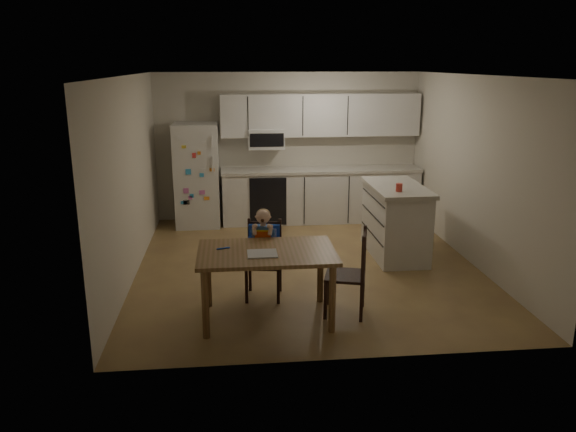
% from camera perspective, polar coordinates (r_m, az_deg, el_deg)
% --- Properties ---
extents(room, '(4.52, 5.01, 2.51)m').
position_cam_1_polar(room, '(7.75, 1.53, 4.90)').
color(room, brown).
rests_on(room, ground).
extents(refrigerator, '(0.72, 0.70, 1.70)m').
position_cam_1_polar(refrigerator, '(9.42, -9.22, 4.12)').
color(refrigerator, silver).
rests_on(refrigerator, ground).
extents(kitchen_run, '(3.37, 0.62, 2.15)m').
position_cam_1_polar(kitchen_run, '(9.60, 3.14, 4.67)').
color(kitchen_run, silver).
rests_on(kitchen_run, ground).
extents(kitchen_island, '(0.72, 1.37, 1.01)m').
position_cam_1_polar(kitchen_island, '(8.03, 10.85, -0.44)').
color(kitchen_island, silver).
rests_on(kitchen_island, ground).
extents(red_cup, '(0.09, 0.09, 0.11)m').
position_cam_1_polar(red_cup, '(7.54, 11.22, 2.86)').
color(red_cup, red).
rests_on(red_cup, kitchen_island).
extents(dining_table, '(1.43, 0.92, 0.77)m').
position_cam_1_polar(dining_table, '(5.87, -2.18, -4.50)').
color(dining_table, brown).
rests_on(dining_table, ground).
extents(napkin, '(0.30, 0.26, 0.01)m').
position_cam_1_polar(napkin, '(5.74, -2.64, -3.83)').
color(napkin, '#BABABF').
rests_on(napkin, dining_table).
extents(toddler_spoon, '(0.12, 0.06, 0.02)m').
position_cam_1_polar(toddler_spoon, '(5.93, -6.70, -3.28)').
color(toddler_spoon, blue).
rests_on(toddler_spoon, dining_table).
extents(chair_booster, '(0.45, 0.45, 1.06)m').
position_cam_1_polar(chair_booster, '(6.46, -2.48, -2.84)').
color(chair_booster, black).
rests_on(chair_booster, ground).
extents(chair_side, '(0.52, 0.52, 0.95)m').
position_cam_1_polar(chair_side, '(6.07, 6.75, -5.20)').
color(chair_side, black).
rests_on(chair_side, ground).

